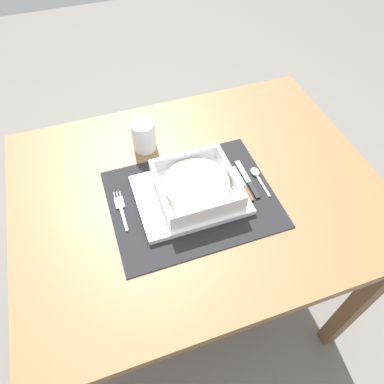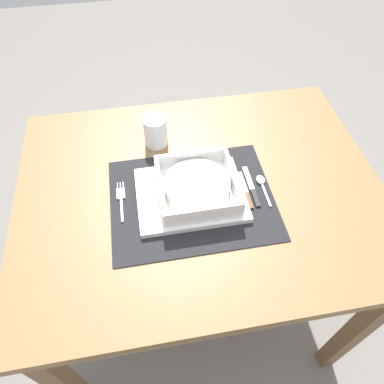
% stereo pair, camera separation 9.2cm
% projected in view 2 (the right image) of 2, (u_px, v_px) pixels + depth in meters
% --- Properties ---
extents(ground_plane, '(6.00, 6.00, 0.00)m').
position_uv_depth(ground_plane, '(197.00, 297.00, 1.55)').
color(ground_plane, slate).
extents(dining_table, '(0.99, 0.77, 0.75)m').
position_uv_depth(dining_table, '(200.00, 210.00, 1.05)').
color(dining_table, brown).
rests_on(dining_table, ground).
extents(placemat, '(0.43, 0.34, 0.00)m').
position_uv_depth(placemat, '(192.00, 199.00, 0.94)').
color(placemat, black).
rests_on(placemat, dining_table).
extents(serving_plate, '(0.28, 0.22, 0.02)m').
position_uv_depth(serving_plate, '(190.00, 195.00, 0.94)').
color(serving_plate, white).
rests_on(serving_plate, placemat).
extents(porridge_bowl, '(0.20, 0.20, 0.05)m').
position_uv_depth(porridge_bowl, '(197.00, 187.00, 0.92)').
color(porridge_bowl, white).
rests_on(porridge_bowl, serving_plate).
extents(fork, '(0.02, 0.13, 0.00)m').
position_uv_depth(fork, '(121.00, 198.00, 0.94)').
color(fork, silver).
rests_on(fork, placemat).
extents(spoon, '(0.02, 0.11, 0.01)m').
position_uv_depth(spoon, '(262.00, 183.00, 0.97)').
color(spoon, silver).
rests_on(spoon, placemat).
extents(butter_knife, '(0.01, 0.14, 0.01)m').
position_uv_depth(butter_knife, '(252.00, 189.00, 0.96)').
color(butter_knife, black).
rests_on(butter_knife, placemat).
extents(bread_knife, '(0.01, 0.13, 0.01)m').
position_uv_depth(bread_knife, '(246.00, 192.00, 0.95)').
color(bread_knife, '#59331E').
rests_on(bread_knife, placemat).
extents(drinking_glass, '(0.07, 0.07, 0.09)m').
position_uv_depth(drinking_glass, '(156.00, 132.00, 1.04)').
color(drinking_glass, white).
rests_on(drinking_glass, dining_table).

